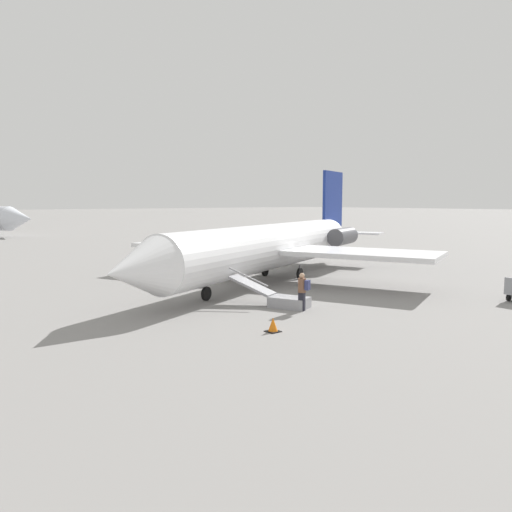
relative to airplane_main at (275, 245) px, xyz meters
name	(u,v)px	position (x,y,z in m)	size (l,w,h in m)	color
ground_plane	(268,282)	(0.86, 0.35, -2.20)	(600.00, 600.00, 0.00)	gray
airplane_main	(275,245)	(0.00, 0.00, 0.00)	(26.20, 20.20, 7.34)	white
boarding_stairs	(281,299)	(5.06, 6.33, -1.82)	(2.47, 4.10, 1.79)	#99999E
passenger	(303,289)	(4.94, 7.64, -1.20)	(0.45, 0.57, 1.74)	#23232D
traffic_cone_near_stairs	(273,325)	(8.36, 9.56, -1.95)	(0.50, 0.50, 0.55)	black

